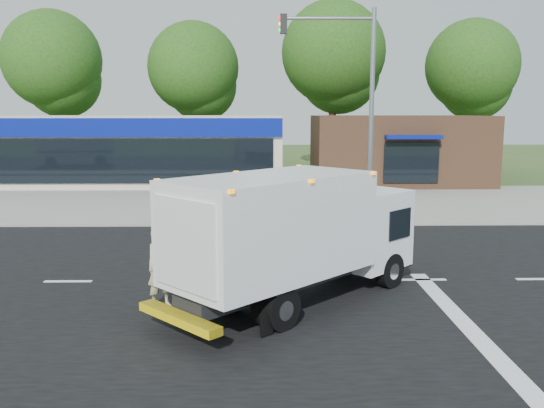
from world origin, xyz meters
name	(u,v)px	position (x,y,z in m)	size (l,w,h in m)	color
ground	(305,281)	(0.00, 0.00, 0.00)	(120.00, 120.00, 0.00)	#385123
road_asphalt	(305,281)	(0.00, 0.00, 0.00)	(60.00, 14.00, 0.02)	black
sidewalk	(290,219)	(0.00, 8.20, 0.06)	(60.00, 2.40, 0.12)	gray
parking_apron	(284,198)	(0.00, 14.00, 0.01)	(60.00, 9.00, 0.02)	gray
lane_markings	(368,297)	(1.35, -1.35, 0.02)	(55.20, 7.00, 0.01)	silver
ems_box_truck	(295,229)	(-0.38, -1.73, 1.71)	(6.20, 6.13, 2.96)	black
emergency_worker	(161,266)	(-3.30, -1.94, 0.94)	(0.78, 0.77, 1.92)	#C9BF86
retail_strip_mall	(128,150)	(-9.00, 19.93, 2.01)	(18.00, 6.20, 4.00)	beige
brown_storefront	(398,150)	(7.00, 19.98, 2.00)	(10.00, 6.70, 4.00)	#382316
traffic_signal_pole	(355,93)	(2.35, 7.60, 4.92)	(3.51, 0.25, 8.00)	gray
background_trees	(266,67)	(-0.85, 28.16, 7.38)	(36.77, 7.39, 12.10)	#332114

